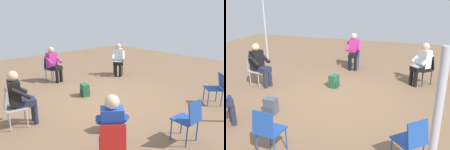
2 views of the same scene
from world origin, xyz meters
The scene contains 13 objects.
ground_plane centered at (0.00, 0.00, 0.00)m, with size 15.87×15.87×0.00m, color brown.
chair_southeast centered at (2.23, -1.86, 0.50)m, with size 0.58×0.58×0.85m.
chair_south centered at (-0.21, -2.48, 0.50)m, with size 0.47×0.51×0.85m.
chair_west centered at (-2.84, -0.25, 0.50)m, with size 0.50×0.46×0.85m.
chair_northwest centered at (-1.85, 2.18, 0.50)m, with size 0.58×0.58×0.85m.
chair_east centered at (2.57, -0.25, 0.50)m, with size 0.46×0.42×0.85m.
chair_northeast centered at (2.14, 1.98, 0.50)m, with size 0.58×0.58×0.85m.
person_with_laptop centered at (-1.73, 2.06, 0.69)m, with size 0.64×0.64×1.24m.
person_in_black centered at (-0.18, -2.32, 0.69)m, with size 0.56×0.57×1.24m.
person_in_blue centered at (2.10, -1.75, 0.69)m, with size 0.63×0.63×1.24m.
person_in_magenta centered at (-2.67, -0.22, 0.69)m, with size 0.56×0.55×1.24m.
backpack_near_laptop_user centered at (1.24, -1.09, 0.16)m, with size 0.25×0.29×0.36m.
backpack_by_empty_chair centered at (-0.72, -0.27, 0.16)m, with size 0.32×0.29×0.36m.
Camera 1 is at (4.33, -3.78, 2.36)m, focal length 35.00 mm.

